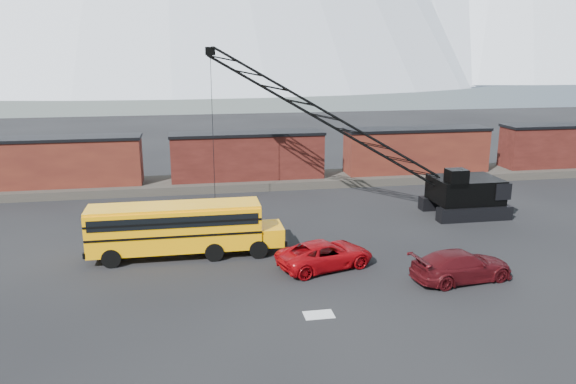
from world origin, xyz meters
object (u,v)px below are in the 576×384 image
school_bus (181,227)px  crawler_crane (333,121)px  maroon_suv (462,266)px  red_pickup (325,254)px

school_bus → crawler_crane: size_ratio=0.54×
school_bus → maroon_suv: school_bus is taller
school_bus → crawler_crane: crawler_crane is taller
maroon_suv → crawler_crane: (-3.68, 13.62, 6.13)m
red_pickup → maroon_suv: bearing=-131.1°
red_pickup → maroon_suv: (6.75, -3.03, 0.04)m
maroon_suv → red_pickup: bearing=57.7°
crawler_crane → maroon_suv: bearing=-74.9°
school_bus → maroon_suv: bearing=-23.1°
crawler_crane → red_pickup: bearing=-106.2°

